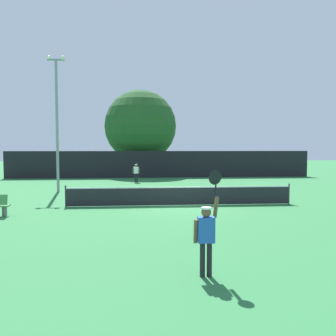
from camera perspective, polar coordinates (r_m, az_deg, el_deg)
ground_plane at (r=17.80m, az=2.01°, el=-6.15°), size 120.00×120.00×0.00m
tennis_net at (r=17.72m, az=2.02°, el=-4.52°), size 11.52×0.08×1.07m
perimeter_fence at (r=34.01m, az=-1.22°, el=0.61°), size 29.79×0.12×2.61m
player_serving at (r=8.06m, az=6.34°, el=-10.21°), size 0.68×0.39×2.44m
player_receiving at (r=29.33m, az=-5.26°, el=-0.56°), size 0.57×0.23×1.55m
tennis_ball at (r=19.11m, az=7.26°, el=-5.42°), size 0.07×0.07×0.07m
light_pole at (r=24.23m, az=-17.80°, el=8.19°), size 1.18×0.28×8.95m
large_tree at (r=37.90m, az=-4.54°, el=6.86°), size 7.74×7.74×9.13m
parked_car_near at (r=41.89m, az=12.70°, el=0.33°), size 2.41×4.41×1.69m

